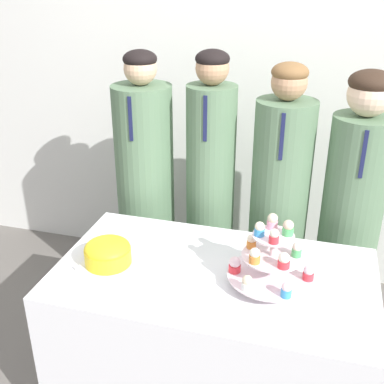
# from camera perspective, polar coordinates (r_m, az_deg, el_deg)

# --- Properties ---
(wall_back) EXTENTS (9.00, 0.06, 2.70)m
(wall_back) POSITION_cam_1_polar(r_m,az_deg,el_deg) (2.91, 8.72, 14.73)
(wall_back) COLOR silver
(wall_back) RESTS_ON ground_plane
(table) EXTENTS (1.30, 0.73, 0.73)m
(table) POSITION_cam_1_polar(r_m,az_deg,el_deg) (2.21, 2.41, -17.27)
(table) COLOR white
(table) RESTS_ON ground_plane
(round_cake) EXTENTS (0.22, 0.22, 0.12)m
(round_cake) POSITION_cam_1_polar(r_m,az_deg,el_deg) (2.03, -9.96, -7.11)
(round_cake) COLOR white
(round_cake) RESTS_ON table
(cake_knife) EXTENTS (0.22, 0.18, 0.01)m
(cake_knife) POSITION_cam_1_polar(r_m,az_deg,el_deg) (2.00, -12.71, -9.71)
(cake_knife) COLOR silver
(cake_knife) RESTS_ON table
(cupcake_stand) EXTENTS (0.34, 0.34, 0.28)m
(cupcake_stand) POSITION_cam_1_polar(r_m,az_deg,el_deg) (1.87, 9.33, -7.65)
(cupcake_stand) COLOR silver
(cupcake_stand) RESTS_ON table
(student_0) EXTENTS (0.31, 0.32, 1.50)m
(student_0) POSITION_cam_1_polar(r_m,az_deg,el_deg) (2.67, -5.47, -0.66)
(student_0) COLOR #567556
(student_0) RESTS_ON ground_plane
(student_1) EXTENTS (0.25, 0.26, 1.52)m
(student_1) POSITION_cam_1_polar(r_m,az_deg,el_deg) (2.56, 2.15, -1.11)
(student_1) COLOR #567556
(student_1) RESTS_ON ground_plane
(student_2) EXTENTS (0.29, 0.30, 1.47)m
(student_2) POSITION_cam_1_polar(r_m,az_deg,el_deg) (2.53, 10.14, -2.74)
(student_2) COLOR #567556
(student_2) RESTS_ON ground_plane
(student_3) EXTENTS (0.29, 0.30, 1.46)m
(student_3) POSITION_cam_1_polar(r_m,az_deg,el_deg) (2.53, 18.19, -3.53)
(student_3) COLOR #567556
(student_3) RESTS_ON ground_plane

